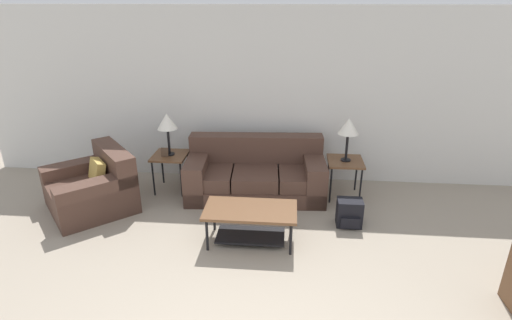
{
  "coord_description": "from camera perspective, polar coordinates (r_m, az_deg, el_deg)",
  "views": [
    {
      "loc": [
        0.27,
        -1.91,
        2.68
      ],
      "look_at": [
        -0.14,
        2.68,
        0.8
      ],
      "focal_mm": 28.0,
      "sensor_mm": 36.0,
      "label": 1
    }
  ],
  "objects": [
    {
      "name": "armchair",
      "position": [
        5.85,
        -22.2,
        -3.77
      ],
      "size": [
        1.45,
        1.46,
        0.8
      ],
      "color": "#4C3328",
      "rests_on": "ground_plane"
    },
    {
      "name": "backpack",
      "position": [
        5.19,
        13.19,
        -7.4
      ],
      "size": [
        0.31,
        0.3,
        0.35
      ],
      "color": "black",
      "rests_on": "ground_plane"
    },
    {
      "name": "couch",
      "position": [
        5.78,
        -0.05,
        -2.2
      ],
      "size": [
        2.0,
        1.01,
        0.82
      ],
      "color": "#4C3328",
      "rests_on": "ground_plane"
    },
    {
      "name": "table_lamp_right",
      "position": [
        5.58,
        13.09,
        4.59
      ],
      "size": [
        0.28,
        0.28,
        0.62
      ],
      "color": "black",
      "rests_on": "side_table_right"
    },
    {
      "name": "coffee_table",
      "position": [
        4.66,
        -0.8,
        -8.21
      ],
      "size": [
        1.06,
        0.55,
        0.44
      ],
      "color": "brown",
      "rests_on": "ground_plane"
    },
    {
      "name": "side_table_right",
      "position": [
        5.76,
        12.62,
        -0.61
      ],
      "size": [
        0.49,
        0.51,
        0.56
      ],
      "color": "brown",
      "rests_on": "ground_plane"
    },
    {
      "name": "table_lamp_left",
      "position": [
        5.79,
        -12.59,
        5.26
      ],
      "size": [
        0.28,
        0.28,
        0.62
      ],
      "color": "black",
      "rests_on": "side_table_left"
    },
    {
      "name": "side_table_left",
      "position": [
        5.97,
        -12.16,
        0.23
      ],
      "size": [
        0.49,
        0.51,
        0.56
      ],
      "color": "brown",
      "rests_on": "ground_plane"
    },
    {
      "name": "wall_back",
      "position": [
        6.04,
        2.44,
        8.95
      ],
      "size": [
        9.12,
        0.06,
        2.6
      ],
      "color": "silver",
      "rests_on": "ground_plane"
    },
    {
      "name": "picture_frame",
      "position": [
        5.87,
        -12.9,
        1.1
      ],
      "size": [
        0.1,
        0.04,
        0.13
      ],
      "color": "#4C3828",
      "rests_on": "side_table_left"
    }
  ]
}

